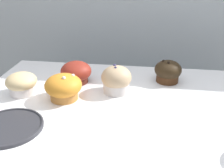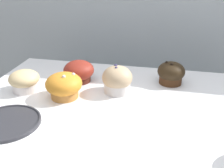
# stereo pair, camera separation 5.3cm
# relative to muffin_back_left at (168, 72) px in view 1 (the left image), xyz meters

# --- Properties ---
(wall_back) EXTENTS (3.20, 0.10, 1.80)m
(wall_back) POSITION_rel_muffin_back_left_xyz_m (-0.10, 0.41, -0.08)
(wall_back) COLOR #A8B2B7
(wall_back) RESTS_ON ground
(muffin_back_left) EXTENTS (0.09, 0.09, 0.08)m
(muffin_back_left) POSITION_rel_muffin_back_left_xyz_m (0.00, 0.00, 0.00)
(muffin_back_left) COLOR #442815
(muffin_back_left) RESTS_ON display_counter
(muffin_back_right) EXTENTS (0.11, 0.11, 0.08)m
(muffin_back_right) POSITION_rel_muffin_back_left_xyz_m (-0.32, -0.17, 0.00)
(muffin_back_right) COLOR #C27E3A
(muffin_back_right) RESTS_ON display_counter
(muffin_front_left) EXTENTS (0.10, 0.10, 0.09)m
(muffin_front_left) POSITION_rel_muffin_back_left_xyz_m (-0.17, -0.10, 0.01)
(muffin_front_left) COLOR silver
(muffin_front_left) RESTS_ON display_counter
(muffin_front_right) EXTENTS (0.11, 0.11, 0.07)m
(muffin_front_right) POSITION_rel_muffin_back_left_xyz_m (-0.32, -0.05, -0.00)
(muffin_front_right) COLOR #4D1F15
(muffin_front_right) RESTS_ON display_counter
(muffin_back_center) EXTENTS (0.10, 0.10, 0.07)m
(muffin_back_center) POSITION_rel_muffin_back_left_xyz_m (-0.46, -0.16, -0.00)
(muffin_back_center) COLOR white
(muffin_back_center) RESTS_ON display_counter
(serving_plate) EXTENTS (0.17, 0.17, 0.01)m
(serving_plate) POSITION_rel_muffin_back_left_xyz_m (-0.41, -0.34, -0.03)
(serving_plate) COLOR #2D2D33
(serving_plate) RESTS_ON display_counter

